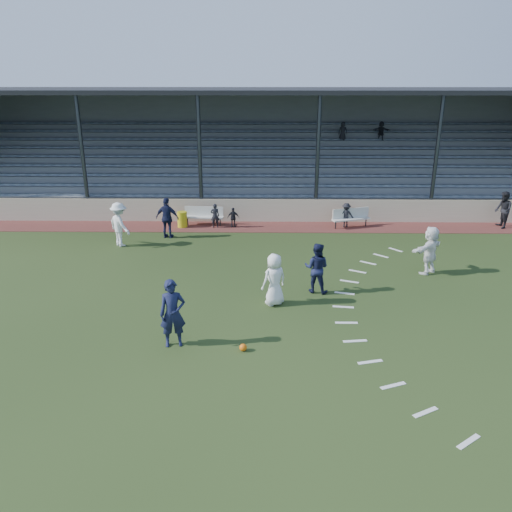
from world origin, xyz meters
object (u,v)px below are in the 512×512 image
at_px(player_white_lead, 274,280).
at_px(football, 243,347).
at_px(trash_bin, 182,219).
at_px(official, 503,210).
at_px(bench_left, 204,214).
at_px(bench_right, 351,216).
at_px(player_navy_lead, 173,313).

bearing_deg(player_white_lead, football, 42.58).
bearing_deg(trash_bin, official, 0.37).
bearing_deg(bench_left, bench_right, 2.93).
xyz_separation_m(football, official, (12.57, 12.24, 0.83)).
bearing_deg(player_white_lead, bench_right, -144.49).
bearing_deg(player_navy_lead, bench_right, 47.54).
xyz_separation_m(bench_left, player_navy_lead, (0.53, -12.23, 0.41)).
bearing_deg(football, player_white_lead, 73.26).
relative_size(football, player_white_lead, 0.12).
relative_size(trash_bin, football, 3.75).
bearing_deg(trash_bin, player_white_lead, -63.76).
distance_m(bench_right, football, 13.26).
bearing_deg(football, bench_right, 67.89).
height_order(football, player_navy_lead, player_navy_lead).
bearing_deg(player_navy_lead, football, -21.02).
height_order(trash_bin, player_navy_lead, player_navy_lead).
bearing_deg(bench_left, player_white_lead, -65.25).
distance_m(bench_right, player_navy_lead, 13.85).
relative_size(bench_left, football, 9.66).
xyz_separation_m(player_white_lead, player_navy_lead, (-2.89, -2.76, 0.10)).
bearing_deg(football, player_navy_lead, 171.28).
xyz_separation_m(bench_left, official, (15.07, -0.29, 0.35)).
bearing_deg(bench_left, football, -73.83).
bearing_deg(football, trash_bin, 106.32).
relative_size(bench_right, player_white_lead, 1.14).
distance_m(football, player_navy_lead, 2.18).
xyz_separation_m(bench_right, trash_bin, (-8.54, -0.14, -0.17)).
distance_m(player_white_lead, official, 14.83).
height_order(bench_left, official, official).
bearing_deg(trash_bin, football, -73.68).
bearing_deg(player_white_lead, official, -172.43).
bearing_deg(official, football, -44.71).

